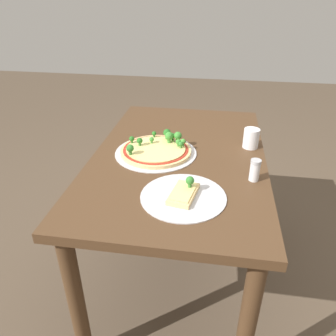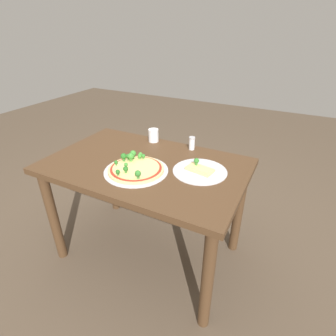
{
  "view_description": "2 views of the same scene",
  "coord_description": "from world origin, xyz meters",
  "px_view_note": "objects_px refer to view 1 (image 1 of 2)",
  "views": [
    {
      "loc": [
        -1.23,
        -0.15,
        1.34
      ],
      "look_at": [
        -0.16,
        0.02,
        0.72
      ],
      "focal_mm": 35.0,
      "sensor_mm": 36.0,
      "label": 1
    },
    {
      "loc": [
        -0.72,
        1.12,
        1.4
      ],
      "look_at": [
        -0.16,
        0.02,
        0.72
      ],
      "focal_mm": 28.0,
      "sensor_mm": 36.0,
      "label": 2
    }
  ],
  "objects_px": {
    "pizza_tray_whole": "(157,149)",
    "pizza_tray_slice": "(184,195)",
    "dining_table": "(179,175)",
    "drinking_cup": "(251,138)",
    "condiment_shaker": "(255,170)"
  },
  "relations": [
    {
      "from": "pizza_tray_slice",
      "to": "condiment_shaker",
      "type": "distance_m",
      "value": 0.29
    },
    {
      "from": "dining_table",
      "to": "drinking_cup",
      "type": "distance_m",
      "value": 0.36
    },
    {
      "from": "pizza_tray_slice",
      "to": "drinking_cup",
      "type": "relative_size",
      "value": 3.43
    },
    {
      "from": "pizza_tray_whole",
      "to": "condiment_shaker",
      "type": "xyz_separation_m",
      "value": [
        -0.16,
        -0.4,
        0.03
      ]
    },
    {
      "from": "pizza_tray_whole",
      "to": "condiment_shaker",
      "type": "height_order",
      "value": "condiment_shaker"
    },
    {
      "from": "pizza_tray_whole",
      "to": "pizza_tray_slice",
      "type": "xyz_separation_m",
      "value": [
        -0.31,
        -0.15,
        -0.01
      ]
    },
    {
      "from": "pizza_tray_slice",
      "to": "drinking_cup",
      "type": "distance_m",
      "value": 0.5
    },
    {
      "from": "dining_table",
      "to": "pizza_tray_whole",
      "type": "height_order",
      "value": "pizza_tray_whole"
    },
    {
      "from": "dining_table",
      "to": "condiment_shaker",
      "type": "height_order",
      "value": "condiment_shaker"
    },
    {
      "from": "dining_table",
      "to": "pizza_tray_slice",
      "type": "distance_m",
      "value": 0.34
    },
    {
      "from": "dining_table",
      "to": "condiment_shaker",
      "type": "xyz_separation_m",
      "value": [
        -0.16,
        -0.3,
        0.14
      ]
    },
    {
      "from": "pizza_tray_whole",
      "to": "pizza_tray_slice",
      "type": "relative_size",
      "value": 1.18
    },
    {
      "from": "dining_table",
      "to": "pizza_tray_slice",
      "type": "relative_size",
      "value": 3.88
    },
    {
      "from": "drinking_cup",
      "to": "condiment_shaker",
      "type": "relative_size",
      "value": 1.03
    },
    {
      "from": "dining_table",
      "to": "pizza_tray_whole",
      "type": "xyz_separation_m",
      "value": [
        0.0,
        0.1,
        0.12
      ]
    }
  ]
}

